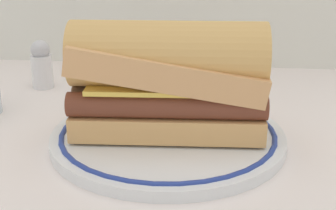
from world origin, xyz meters
name	(u,v)px	position (x,y,z in m)	size (l,w,h in m)	color
ground_plane	(147,136)	(0.00, 0.00, 0.00)	(1.50, 1.50, 0.00)	silver
plate	(168,136)	(0.03, -0.01, 0.01)	(0.26, 0.26, 0.01)	white
sausage_sandwich	(168,77)	(0.03, -0.01, 0.08)	(0.21, 0.10, 0.12)	tan
salt_shaker	(42,65)	(-0.18, 0.16, 0.04)	(0.03, 0.03, 0.07)	white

